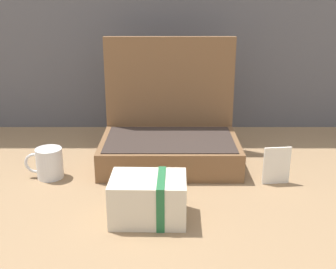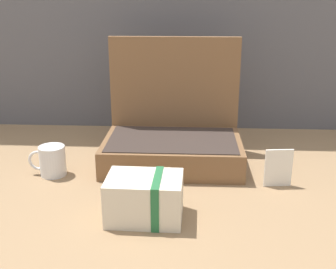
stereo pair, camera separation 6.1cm
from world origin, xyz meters
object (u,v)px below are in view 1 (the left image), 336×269
(open_suitcase, at_px, (170,136))
(info_card_left, at_px, (277,166))
(cream_toiletry_bag, at_px, (150,198))
(coffee_mug, at_px, (49,163))

(open_suitcase, distance_m, info_card_left, 0.37)
(cream_toiletry_bag, bearing_deg, open_suitcase, 82.37)
(cream_toiletry_bag, xyz_separation_m, info_card_left, (0.38, 0.21, 0.00))
(cream_toiletry_bag, relative_size, coffee_mug, 1.63)
(open_suitcase, relative_size, info_card_left, 3.89)
(coffee_mug, bearing_deg, open_suitcase, 20.21)
(open_suitcase, distance_m, cream_toiletry_bag, 0.40)
(open_suitcase, bearing_deg, cream_toiletry_bag, -97.63)
(info_card_left, bearing_deg, open_suitcase, 143.80)
(open_suitcase, height_order, cream_toiletry_bag, open_suitcase)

